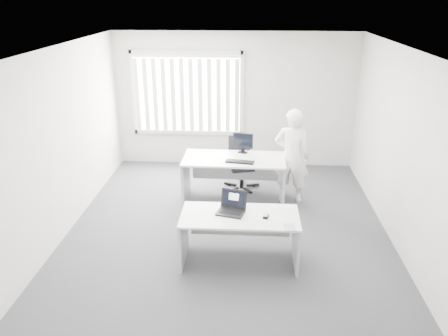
# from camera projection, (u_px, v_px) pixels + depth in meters

# --- Properties ---
(ground) EXTENTS (6.00, 6.00, 0.00)m
(ground) POSITION_uv_depth(u_px,v_px,m) (227.00, 233.00, 6.84)
(ground) COLOR #52535A
(ground) RESTS_ON ground
(wall_back) EXTENTS (5.00, 0.02, 2.80)m
(wall_back) POSITION_uv_depth(u_px,v_px,m) (235.00, 101.00, 9.09)
(wall_back) COLOR silver
(wall_back) RESTS_ON ground
(wall_front) EXTENTS (5.00, 0.02, 2.80)m
(wall_front) POSITION_uv_depth(u_px,v_px,m) (208.00, 272.00, 3.54)
(wall_front) COLOR silver
(wall_front) RESTS_ON ground
(wall_left) EXTENTS (0.02, 6.00, 2.80)m
(wall_left) POSITION_uv_depth(u_px,v_px,m) (59.00, 145.00, 6.46)
(wall_left) COLOR silver
(wall_left) RESTS_ON ground
(wall_right) EXTENTS (0.02, 6.00, 2.80)m
(wall_right) POSITION_uv_depth(u_px,v_px,m) (404.00, 152.00, 6.17)
(wall_right) COLOR silver
(wall_right) RESTS_ON ground
(ceiling) EXTENTS (5.00, 6.00, 0.02)m
(ceiling) POSITION_uv_depth(u_px,v_px,m) (228.00, 49.00, 5.79)
(ceiling) COLOR white
(ceiling) RESTS_ON wall_back
(window) EXTENTS (2.32, 0.06, 1.76)m
(window) POSITION_uv_depth(u_px,v_px,m) (187.00, 93.00, 9.05)
(window) COLOR beige
(window) RESTS_ON wall_back
(blinds) EXTENTS (2.20, 0.10, 1.50)m
(blinds) POSITION_uv_depth(u_px,v_px,m) (187.00, 96.00, 9.01)
(blinds) COLOR white
(blinds) RESTS_ON wall_back
(desk_near) EXTENTS (1.59, 0.75, 0.73)m
(desk_near) POSITION_uv_depth(u_px,v_px,m) (240.00, 228.00, 5.93)
(desk_near) COLOR silver
(desk_near) RESTS_ON ground
(desk_far) EXTENTS (1.80, 0.87, 0.81)m
(desk_far) POSITION_uv_depth(u_px,v_px,m) (234.00, 170.00, 7.71)
(desk_far) COLOR silver
(desk_far) RESTS_ON ground
(office_chair) EXTENTS (0.71, 0.71, 1.01)m
(office_chair) POSITION_uv_depth(u_px,v_px,m) (241.00, 172.00, 8.34)
(office_chair) COLOR black
(office_chair) RESTS_ON ground
(person) EXTENTS (0.69, 0.53, 1.70)m
(person) POSITION_uv_depth(u_px,v_px,m) (292.00, 156.00, 7.60)
(person) COLOR silver
(person) RESTS_ON ground
(laptop) EXTENTS (0.43, 0.40, 0.28)m
(laptop) POSITION_uv_depth(u_px,v_px,m) (231.00, 204.00, 5.85)
(laptop) COLOR black
(laptop) RESTS_ON desk_near
(paper_sheet) EXTENTS (0.30, 0.23, 0.00)m
(paper_sheet) POSITION_uv_depth(u_px,v_px,m) (268.00, 218.00, 5.78)
(paper_sheet) COLOR white
(paper_sheet) RESTS_ON desk_near
(mouse) EXTENTS (0.09, 0.12, 0.05)m
(mouse) POSITION_uv_depth(u_px,v_px,m) (266.00, 216.00, 5.79)
(mouse) COLOR #A8A8AA
(mouse) RESTS_ON paper_sheet
(booklet) EXTENTS (0.15, 0.20, 0.01)m
(booklet) POSITION_uv_depth(u_px,v_px,m) (290.00, 227.00, 5.55)
(booklet) COLOR white
(booklet) RESTS_ON desk_near
(keyboard) EXTENTS (0.50, 0.24, 0.02)m
(keyboard) POSITION_uv_depth(u_px,v_px,m) (240.00, 162.00, 7.43)
(keyboard) COLOR black
(keyboard) RESTS_ON desk_far
(monitor) EXTENTS (0.38, 0.20, 0.37)m
(monitor) POSITION_uv_depth(u_px,v_px,m) (243.00, 143.00, 7.81)
(monitor) COLOR black
(monitor) RESTS_ON desk_far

